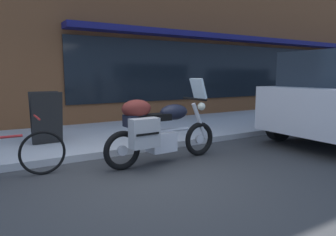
% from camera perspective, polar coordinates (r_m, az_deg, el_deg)
% --- Properties ---
extents(ground_plane, '(80.00, 80.00, 0.00)m').
position_cam_1_polar(ground_plane, '(4.44, -3.75, -10.89)').
color(ground_plane, '#363636').
extents(storefront_building, '(25.98, 0.90, 5.99)m').
position_cam_1_polar(storefront_building, '(13.83, 21.96, 13.72)').
color(storefront_building, brown).
rests_on(storefront_building, ground_plane).
extents(sidewalk_curb, '(30.00, 3.19, 0.12)m').
position_cam_1_polar(sidewalk_curb, '(12.84, 27.55, 0.98)').
color(sidewalk_curb, '#B1B1B1').
rests_on(sidewalk_curb, ground_plane).
extents(touring_motorcycle, '(2.11, 0.73, 1.38)m').
position_cam_1_polar(touring_motorcycle, '(4.93, -1.86, -1.83)').
color(touring_motorcycle, black).
rests_on(touring_motorcycle, ground_plane).
extents(sandwich_board_sign, '(0.55, 0.42, 0.99)m').
position_cam_1_polar(sandwich_board_sign, '(6.32, -21.62, 0.05)').
color(sandwich_board_sign, black).
rests_on(sandwich_board_sign, sidewalk_curb).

